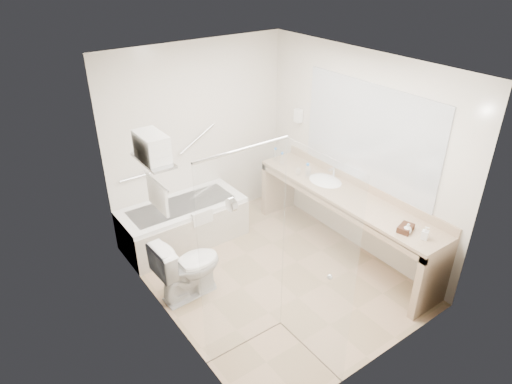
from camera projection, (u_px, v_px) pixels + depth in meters
floor at (270, 274)px, 5.51m from camera, size 3.20×3.20×0.00m
ceiling at (275, 65)px, 4.30m from camera, size 2.60×3.20×0.10m
wall_back at (199, 137)px, 6.04m from camera, size 2.60×0.10×2.50m
wall_front at (390, 255)px, 3.77m from camera, size 2.60×0.10×2.50m
wall_left at (162, 220)px, 4.24m from camera, size 0.10×3.20×2.50m
wall_right at (357, 154)px, 5.57m from camera, size 0.10×3.20×2.50m
bathtub at (184, 223)px, 6.00m from camera, size 1.60×0.73×0.59m
grab_bar_short at (135, 177)px, 5.67m from camera, size 0.40×0.03×0.03m
grab_bar_long at (197, 139)px, 5.99m from camera, size 0.53×0.03×0.33m
shower_enclosure at (279, 260)px, 4.01m from camera, size 0.96×0.91×2.11m
towel_shelf at (153, 155)px, 4.31m from camera, size 0.24×0.55×0.81m
vanity_counter at (345, 208)px, 5.62m from camera, size 0.55×2.70×0.95m
sink at (325, 183)px, 5.83m from camera, size 0.40×0.52×0.14m
faucet at (334, 172)px, 5.85m from camera, size 0.03×0.03×0.14m
mirror at (368, 135)px, 5.31m from camera, size 0.02×2.00×1.20m
hairdryer_unit at (298, 116)px, 6.20m from camera, size 0.08×0.10×0.18m
toilet at (188, 267)px, 5.03m from camera, size 0.78×0.46×0.75m
amenity_basket at (406, 228)px, 4.79m from camera, size 0.22×0.17×0.06m
soap_bottle_a at (425, 236)px, 4.66m from camera, size 0.12×0.16×0.07m
soap_bottle_b at (407, 229)px, 4.75m from camera, size 0.10×0.13×0.09m
water_bottle_left at (307, 172)px, 5.82m from camera, size 0.07×0.07×0.22m
water_bottle_mid at (275, 155)px, 6.30m from camera, size 0.06×0.06×0.19m
water_bottle_right at (282, 160)px, 6.16m from camera, size 0.06×0.06×0.20m
drinking_glass_near at (309, 171)px, 5.94m from camera, size 0.07×0.07×0.09m
drinking_glass_far at (298, 172)px, 5.93m from camera, size 0.08×0.08×0.09m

